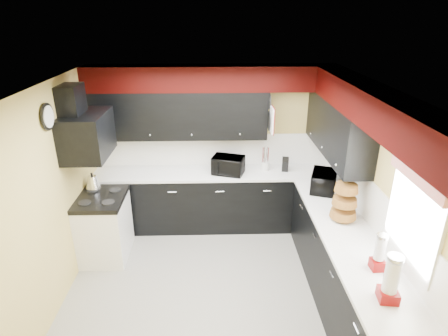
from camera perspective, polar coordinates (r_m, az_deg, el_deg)
name	(u,v)px	position (r m, az deg, el deg)	size (l,w,h in m)	color
ground	(214,288)	(4.92, -1.55, -17.82)	(3.60, 3.60, 0.00)	gray
wall_back	(213,146)	(5.86, -1.75, 3.41)	(3.60, 0.06, 2.50)	#E0C666
wall_right	(371,197)	(4.57, 21.54, -4.19)	(0.06, 3.60, 2.50)	#E0C666
wall_left	(50,202)	(4.58, -24.93, -4.68)	(0.06, 3.60, 2.50)	#E0C666
ceiling	(211,88)	(3.79, -1.96, 12.14)	(3.60, 3.60, 0.06)	white
cab_back	(213,200)	(5.91, -1.65, -4.91)	(3.60, 0.60, 0.90)	black
cab_right	(345,272)	(4.64, 17.94, -14.87)	(0.60, 3.00, 0.90)	black
counter_back	(213,173)	(5.70, -1.71, -0.73)	(3.62, 0.64, 0.04)	white
counter_right	(350,237)	(4.38, 18.69, -9.97)	(0.64, 3.02, 0.04)	white
splash_back	(213,150)	(5.87, -1.74, 2.82)	(3.60, 0.02, 0.50)	white
splash_right	(370,202)	(4.59, 21.31, -4.86)	(0.02, 3.60, 0.50)	white
upper_back	(178,115)	(5.55, -7.03, 8.08)	(2.60, 0.35, 0.70)	black
upper_right	(337,128)	(5.09, 16.89, 5.88)	(0.35, 1.80, 0.70)	black
soffit_back	(212,78)	(5.42, -1.89, 13.54)	(3.60, 0.36, 0.35)	black
soffit_right	(377,108)	(3.99, 22.32, 8.42)	(0.36, 3.24, 0.35)	black
stove	(105,228)	(5.48, -17.70, -8.74)	(0.60, 0.75, 0.86)	white
cooktop	(101,199)	(5.26, -18.30, -4.46)	(0.62, 0.77, 0.06)	black
hood	(87,135)	(4.95, -20.12, 4.74)	(0.50, 0.78, 0.55)	black
hood_duct	(71,102)	(4.89, -22.26, 9.35)	(0.24, 0.40, 0.40)	black
window	(415,214)	(3.72, 27.08, -6.31)	(0.03, 0.86, 0.96)	white
valance	(418,173)	(3.53, 27.45, -0.67)	(0.04, 0.88, 0.20)	red
pan_top	(269,102)	(5.47, 6.91, 10.01)	(0.03, 0.22, 0.40)	black
pan_mid	(270,121)	(5.41, 6.98, 7.12)	(0.03, 0.28, 0.46)	black
pan_low	(267,118)	(5.66, 6.59, 7.55)	(0.03, 0.24, 0.42)	black
cut_board	(272,120)	(5.28, 7.30, 7.28)	(0.03, 0.26, 0.35)	white
baskets	(345,201)	(4.54, 17.91, -4.82)	(0.27, 0.27, 0.50)	brown
clock	(47,117)	(4.48, -25.32, 7.07)	(0.03, 0.30, 0.30)	black
deco_plate	(399,120)	(3.92, 25.12, 6.60)	(0.03, 0.24, 0.24)	white
toaster_oven	(228,165)	(5.58, 0.63, 0.43)	(0.45, 0.38, 0.26)	black
microwave	(324,181)	(5.24, 14.97, -1.98)	(0.47, 0.32, 0.26)	black
utensil_crock	(265,166)	(5.76, 6.28, 0.33)	(0.13, 0.13, 0.14)	silver
knife_block	(285,165)	(5.75, 9.31, 0.51)	(0.09, 0.13, 0.21)	black
kettle	(93,182)	(5.48, -19.37, -2.06)	(0.21, 0.21, 0.19)	silver
dispenser_a	(379,254)	(3.87, 22.58, -12.01)	(0.12, 0.12, 0.34)	#720604
dispenser_b	(391,279)	(3.51, 24.12, -15.23)	(0.16, 0.16, 0.43)	maroon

